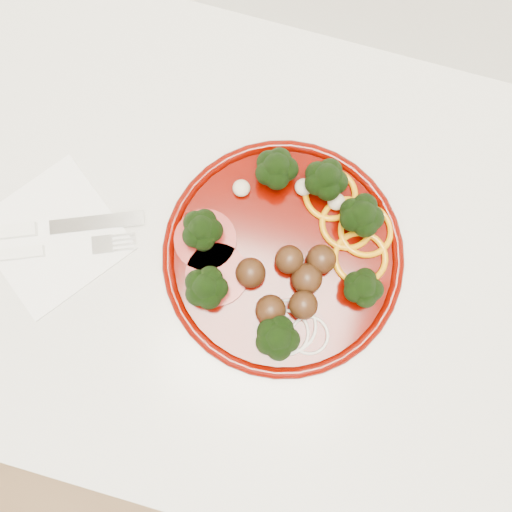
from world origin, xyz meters
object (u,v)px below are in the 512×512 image
(napkin, at_px, (53,236))
(knife, at_px, (31,229))
(plate, at_px, (285,254))
(fork, at_px, (30,252))

(napkin, distance_m, knife, 0.03)
(napkin, height_order, knife, knife)
(napkin, bearing_deg, plate, 10.74)
(napkin, relative_size, fork, 0.82)
(knife, height_order, fork, knife)
(napkin, xyz_separation_m, fork, (-0.02, -0.03, 0.01))
(plate, xyz_separation_m, knife, (-0.30, -0.05, -0.01))
(fork, bearing_deg, knife, 83.00)
(knife, bearing_deg, plate, -12.49)
(knife, bearing_deg, napkin, -22.66)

